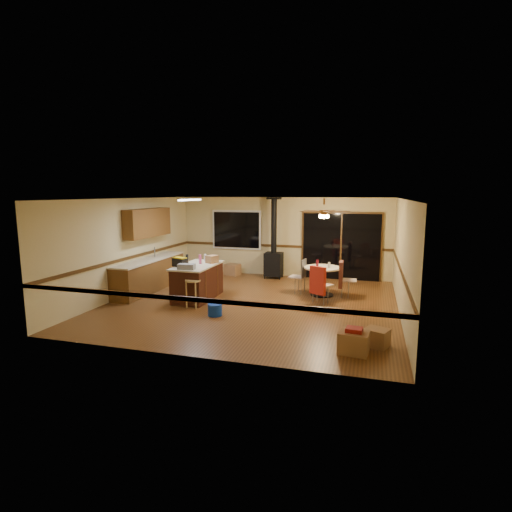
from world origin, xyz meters
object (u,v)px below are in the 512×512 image
at_px(kitchen_island, 198,282).
at_px(toolbox_grey, 186,266).
at_px(blue_bucket, 215,310).
at_px(dining_table, 322,276).
at_px(box_corner_a, 354,342).
at_px(toolbox_black, 180,262).
at_px(chair_left, 301,272).
at_px(box_under_window, 232,269).
at_px(bar_stool, 193,293).
at_px(wood_stove, 274,256).
at_px(chair_right, 342,274).
at_px(chair_near, 318,280).
at_px(box_corner_b, 377,338).

distance_m(kitchen_island, toolbox_grey, 0.80).
bearing_deg(blue_bucket, kitchen_island, 128.19).
bearing_deg(kitchen_island, dining_table, 21.68).
bearing_deg(box_corner_a, dining_table, 104.82).
xyz_separation_m(toolbox_black, chair_left, (2.81, 1.66, -0.42)).
xyz_separation_m(chair_left, box_under_window, (-2.63, 1.79, -0.40)).
relative_size(bar_stool, dining_table, 0.69).
distance_m(toolbox_grey, box_under_window, 3.80).
height_order(wood_stove, chair_left, wood_stove).
relative_size(toolbox_black, box_under_window, 0.79).
distance_m(kitchen_island, chair_right, 3.82).
relative_size(toolbox_grey, chair_near, 0.58).
relative_size(box_under_window, box_corner_a, 0.95).
xyz_separation_m(chair_left, chair_near, (0.60, -0.94, 0.01)).
height_order(blue_bucket, dining_table, dining_table).
relative_size(toolbox_black, box_corner_b, 0.94).
bearing_deg(toolbox_grey, box_corner_a, -25.53).
bearing_deg(box_corner_b, blue_bucket, 165.67).
bearing_deg(toolbox_grey, chair_near, 17.64).
relative_size(kitchen_island, box_corner_b, 4.17).
distance_m(toolbox_grey, bar_stool, 0.68).
bearing_deg(wood_stove, chair_near, -56.26).
bearing_deg(toolbox_black, blue_bucket, -34.59).
bearing_deg(chair_near, toolbox_black, -168.08).
height_order(wood_stove, blue_bucket, wood_stove).
bearing_deg(kitchen_island, box_under_window, 92.56).
bearing_deg(blue_bucket, chair_near, 37.50).
xyz_separation_m(kitchen_island, toolbox_grey, (-0.01, -0.62, 0.51)).
distance_m(toolbox_grey, box_corner_a, 4.60).
bearing_deg(toolbox_black, chair_right, 22.45).
relative_size(chair_left, box_corner_b, 1.28).
height_order(toolbox_black, chair_left, toolbox_black).
distance_m(wood_stove, box_under_window, 1.54).
xyz_separation_m(toolbox_grey, bar_stool, (0.23, -0.15, -0.62)).
relative_size(kitchen_island, chair_right, 2.40).
bearing_deg(chair_right, box_corner_b, -75.63).
height_order(kitchen_island, box_corner_a, kitchen_island).
bearing_deg(toolbox_grey, box_under_window, 92.03).
bearing_deg(dining_table, bar_stool, -145.21).
bearing_deg(chair_near, bar_stool, -158.48).
height_order(box_under_window, box_corner_a, same).
height_order(kitchen_island, bar_stool, kitchen_island).
xyz_separation_m(chair_near, box_corner_a, (1.00, -2.94, -0.41)).
relative_size(chair_right, box_corner_a, 1.40).
bearing_deg(bar_stool, chair_near, 21.52).
bearing_deg(chair_near, box_corner_b, -61.12).
relative_size(box_under_window, box_corner_b, 1.18).
relative_size(dining_table, chair_near, 1.41).
xyz_separation_m(dining_table, box_corner_a, (1.00, -3.80, -0.34)).
distance_m(toolbox_black, box_corner_b, 5.19).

